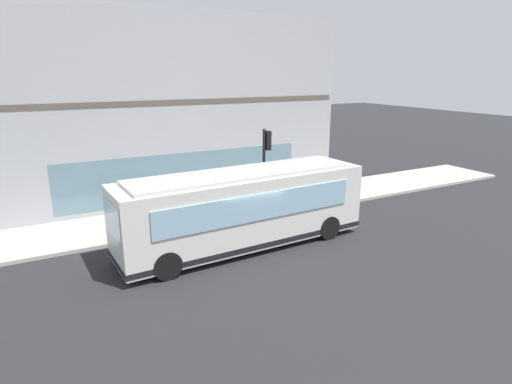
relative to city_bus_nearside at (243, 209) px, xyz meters
The scene contains 10 objects.
ground 1.58m from the city_bus_nearside, 136.90° to the left, with size 120.00×120.00×0.00m, color #262628.
sidewalk_curb 4.55m from the city_bus_nearside, ahead, with size 3.77×40.00×0.15m, color #B2ADA3.
building_corner 11.64m from the city_bus_nearside, ahead, with size 10.02×18.16×9.68m.
city_bus_nearside is the anchor object (origin of this frame).
traffic_light_near_corner 4.30m from the city_bus_nearside, 42.11° to the right, with size 0.32×0.49×4.04m.
fire_hydrant 5.60m from the city_bus_nearside, 41.93° to the right, with size 0.35×0.35×0.74m.
pedestrian_near_building_entrance 8.76m from the city_bus_nearside, 51.80° to the right, with size 0.32×0.32×1.68m.
pedestrian_near_hydrant 4.57m from the city_bus_nearside, 41.23° to the left, with size 0.32×0.32×1.55m.
pedestrian_walking_along_curb 5.96m from the city_bus_nearside, 40.61° to the left, with size 0.32×0.32×1.72m.
newspaper_vending_box 6.08m from the city_bus_nearside, 27.83° to the left, with size 0.44×0.43×0.90m.
Camera 1 is at (-14.03, 6.87, 6.77)m, focal length 29.86 mm.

